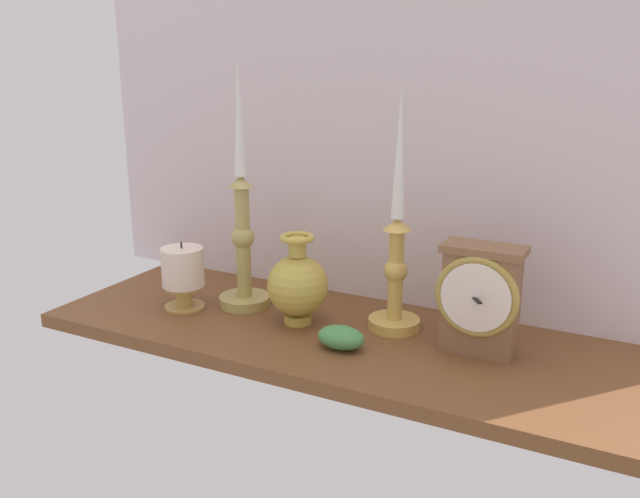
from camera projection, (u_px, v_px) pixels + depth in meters
ground_plane at (334, 337)px, 118.19cm from camera, size 100.00×36.00×2.40cm
back_wall at (381, 126)px, 124.50cm from camera, size 120.00×2.00×65.00cm
mantel_clock at (480, 299)px, 106.50cm from camera, size 12.89×8.50×17.44cm
candlestick_tall_left at (243, 233)px, 125.43cm from camera, size 9.52×9.52×44.67cm
candlestick_tall_center at (396, 256)px, 115.05cm from camera, size 8.80×8.80×40.65cm
brass_vase_bulbous at (298, 284)px, 119.13cm from camera, size 10.55×10.55×15.93cm
pillar_candle_front at (183, 273)px, 126.42cm from camera, size 7.68×7.68×12.55cm
ivy_sprig at (341, 337)px, 110.33cm from camera, size 7.83×5.48×3.65cm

